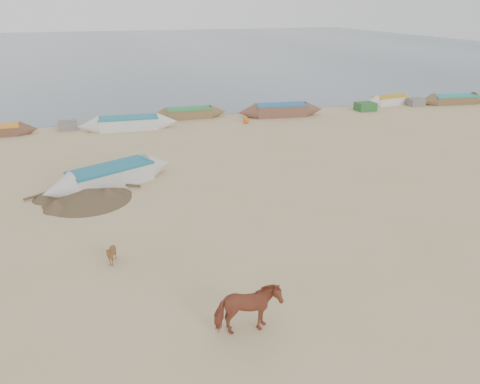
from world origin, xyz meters
name	(u,v)px	position (x,y,z in m)	size (l,w,h in m)	color
ground	(276,262)	(0.00, 0.00, 0.00)	(140.00, 140.00, 0.00)	tan
sea	(113,49)	(0.00, 82.00, 0.01)	(160.00, 160.00, 0.00)	slate
cow_adult	(248,309)	(-2.10, -3.14, 0.73)	(0.78, 1.72, 1.45)	brown
calf_front	(111,254)	(-5.30, 1.54, 0.38)	(0.61, 0.68, 0.75)	brown
near_canoe	(111,176)	(-4.81, 9.07, 0.47)	(6.64, 1.45, 0.95)	beige
debris_pile	(87,195)	(-5.97, 7.55, 0.25)	(3.85, 3.85, 0.50)	brown
waterline_canoes	(162,119)	(-0.61, 20.31, 0.42)	(55.12, 3.58, 0.97)	brown
beach_clutter	(224,118)	(3.83, 19.62, 0.30)	(42.20, 4.24, 0.64)	#316E3F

